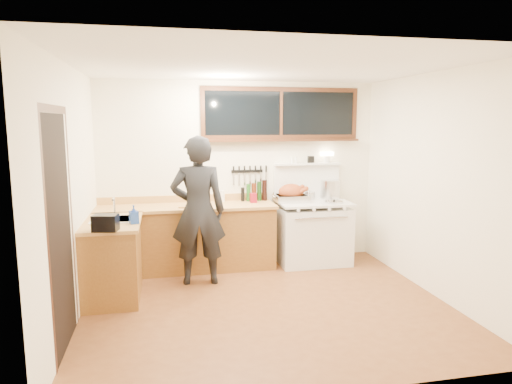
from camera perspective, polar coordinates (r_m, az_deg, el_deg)
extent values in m
cube|color=brown|center=(5.26, 1.37, -14.01)|extent=(4.00, 3.50, 0.02)
cube|color=white|center=(6.64, -2.03, 2.45)|extent=(4.00, 0.05, 2.60)
cube|color=white|center=(3.23, 8.54, -4.31)|extent=(4.00, 0.05, 2.60)
cube|color=white|center=(4.88, -22.45, -0.48)|extent=(0.05, 3.50, 2.60)
cube|color=white|center=(5.71, 21.63, 0.83)|extent=(0.05, 3.50, 2.60)
cube|color=white|center=(4.89, 1.48, 15.77)|extent=(4.00, 3.50, 0.05)
cube|color=brown|center=(6.39, -8.62, -5.83)|extent=(2.40, 0.60, 0.86)
cube|color=tan|center=(6.28, -8.71, -1.87)|extent=(2.44, 0.64, 0.04)
cube|color=tan|center=(6.56, -8.86, -0.81)|extent=(2.40, 0.03, 0.10)
sphere|color=#B78C38|center=(6.09, -18.00, -4.27)|extent=(0.03, 0.03, 0.03)
sphere|color=#B78C38|center=(6.05, -13.28, -4.16)|extent=(0.03, 0.03, 0.03)
sphere|color=#B78C38|center=(6.05, -8.54, -4.01)|extent=(0.03, 0.03, 0.03)
sphere|color=#B78C38|center=(6.10, -3.84, -3.84)|extent=(0.03, 0.03, 0.03)
sphere|color=#B78C38|center=(6.17, 0.31, -3.66)|extent=(0.03, 0.03, 0.03)
cube|color=brown|center=(5.62, -17.46, -8.17)|extent=(0.60, 1.05, 0.86)
cube|color=tan|center=(5.51, -17.57, -3.68)|extent=(0.64, 1.09, 0.04)
cube|color=white|center=(5.59, -17.37, -3.91)|extent=(0.45, 0.40, 0.14)
cube|color=white|center=(5.58, -17.40, -3.26)|extent=(0.50, 0.45, 0.01)
cylinder|color=silver|center=(5.73, -17.27, -1.77)|extent=(0.02, 0.02, 0.24)
cylinder|color=silver|center=(5.63, -17.40, -0.81)|extent=(0.02, 0.18, 0.02)
cube|color=white|center=(6.68, 7.08, -5.34)|extent=(1.00, 0.70, 0.82)
cube|color=white|center=(6.58, 7.16, -1.32)|extent=(1.02, 0.72, 0.03)
cube|color=white|center=(6.34, 8.08, -5.09)|extent=(0.88, 0.02, 0.46)
cylinder|color=silver|center=(6.26, 8.22, -3.20)|extent=(0.75, 0.02, 0.02)
cylinder|color=white|center=(6.15, 5.32, -2.33)|extent=(0.04, 0.03, 0.04)
cylinder|color=white|center=(6.21, 7.26, -2.24)|extent=(0.04, 0.03, 0.04)
cylinder|color=white|center=(6.29, 9.16, -2.15)|extent=(0.04, 0.03, 0.04)
cylinder|color=white|center=(6.37, 11.01, -2.06)|extent=(0.04, 0.03, 0.04)
cube|color=white|center=(6.84, 6.35, 1.32)|extent=(1.00, 0.05, 0.50)
cube|color=white|center=(6.78, 6.46, 3.51)|extent=(1.00, 0.12, 0.03)
cylinder|color=white|center=(6.87, 8.85, 4.08)|extent=(0.10, 0.10, 0.10)
cube|color=#FFE5B2|center=(6.87, 8.87, 4.74)|extent=(0.18, 0.09, 0.06)
cube|color=black|center=(6.79, 6.87, 4.06)|extent=(0.09, 0.05, 0.10)
cylinder|color=white|center=(6.72, 5.01, 4.00)|extent=(0.04, 0.04, 0.09)
cylinder|color=white|center=(6.71, 4.51, 4.00)|extent=(0.04, 0.04, 0.09)
cube|color=black|center=(6.68, 3.15, 9.79)|extent=(2.20, 0.01, 0.62)
cube|color=#341A0E|center=(6.69, 3.18, 12.70)|extent=(2.32, 0.04, 0.06)
cube|color=#341A0E|center=(6.68, 3.13, 6.87)|extent=(2.32, 0.04, 0.06)
cube|color=#341A0E|center=(6.48, -6.69, 9.78)|extent=(0.06, 0.04, 0.62)
cube|color=#341A0E|center=(7.05, 12.20, 9.55)|extent=(0.06, 0.04, 0.62)
cube|color=#341A0E|center=(6.68, 3.15, 9.79)|extent=(0.04, 0.04, 0.62)
cube|color=#341A0E|center=(6.64, 3.23, 6.47)|extent=(2.32, 0.13, 0.03)
cube|color=black|center=(4.39, -23.16, -4.83)|extent=(0.01, 0.86, 2.10)
cube|color=#341A0E|center=(3.92, -24.50, -6.45)|extent=(0.01, 0.07, 2.10)
cube|color=#341A0E|center=(4.85, -21.99, -3.51)|extent=(0.01, 0.07, 2.10)
cube|color=#341A0E|center=(4.28, -23.99, 9.47)|extent=(0.01, 1.04, 0.07)
cube|color=black|center=(6.62, -1.12, 2.61)|extent=(0.46, 0.02, 0.04)
cube|color=silver|center=(6.58, -2.81, 1.60)|extent=(0.02, 0.00, 0.18)
cube|color=black|center=(6.56, -2.82, 2.82)|extent=(0.02, 0.02, 0.10)
cube|color=silver|center=(6.59, -2.12, 1.62)|extent=(0.02, 0.00, 0.18)
cube|color=black|center=(6.58, -2.13, 2.83)|extent=(0.02, 0.02, 0.10)
cube|color=silver|center=(6.61, -1.44, 1.64)|extent=(0.02, 0.00, 0.18)
cube|color=black|center=(6.59, -1.44, 2.85)|extent=(0.02, 0.02, 0.10)
cube|color=silver|center=(6.62, -0.76, 1.66)|extent=(0.03, 0.00, 0.18)
cube|color=black|center=(6.60, -0.76, 2.86)|extent=(0.02, 0.02, 0.10)
cube|color=silver|center=(6.64, -0.08, 1.67)|extent=(0.03, 0.00, 0.18)
cube|color=black|center=(6.62, -0.08, 2.88)|extent=(0.02, 0.02, 0.10)
cube|color=silver|center=(6.65, 0.60, 1.69)|extent=(0.03, 0.00, 0.18)
cube|color=black|center=(6.64, 0.60, 2.89)|extent=(0.02, 0.02, 0.10)
cube|color=silver|center=(6.67, 1.27, 1.71)|extent=(0.03, 0.00, 0.18)
cube|color=black|center=(6.65, 1.28, 2.90)|extent=(0.02, 0.02, 0.10)
imported|color=black|center=(5.72, -7.24, -2.34)|extent=(0.71, 0.49, 1.87)
imported|color=#2043A4|center=(5.27, -15.03, -2.73)|extent=(0.12, 0.12, 0.21)
cube|color=black|center=(5.01, -18.30, -3.68)|extent=(0.28, 0.22, 0.17)
cube|color=tan|center=(6.18, -7.56, -1.74)|extent=(0.46, 0.40, 0.02)
ellipsoid|color=#903E1A|center=(6.17, -7.57, -1.14)|extent=(0.25, 0.21, 0.12)
sphere|color=#903E1A|center=(6.22, -6.72, -0.81)|extent=(0.05, 0.05, 0.05)
sphere|color=#903E1A|center=(6.13, -6.64, -0.96)|extent=(0.05, 0.05, 0.05)
cube|color=silver|center=(6.53, 4.40, -0.78)|extent=(0.48, 0.36, 0.10)
cube|color=#3F3F42|center=(6.52, 4.41, -0.48)|extent=(0.42, 0.31, 0.03)
torus|color=silver|center=(6.45, 2.30, -0.42)|extent=(0.02, 0.10, 0.10)
torus|color=silver|center=(6.59, 6.47, -0.28)|extent=(0.02, 0.10, 0.10)
ellipsoid|color=#903E1A|center=(6.51, 4.41, 0.00)|extent=(0.37, 0.28, 0.24)
cylinder|color=#903E1A|center=(6.46, 5.71, 0.09)|extent=(0.13, 0.06, 0.10)
sphere|color=#903E1A|center=(6.47, 6.29, 0.42)|extent=(0.07, 0.07, 0.07)
cylinder|color=#903E1A|center=(6.63, 5.25, 0.32)|extent=(0.13, 0.06, 0.10)
sphere|color=#903E1A|center=(6.64, 5.82, 0.64)|extent=(0.07, 0.07, 0.07)
cylinder|color=silver|center=(6.87, 9.29, 0.35)|extent=(0.34, 0.34, 0.27)
cylinder|color=silver|center=(6.73, 6.73, -0.46)|extent=(0.19, 0.19, 0.11)
cylinder|color=black|center=(6.84, 6.72, 0.09)|extent=(0.06, 0.15, 0.02)
cylinder|color=silver|center=(6.53, 9.73, -1.21)|extent=(0.27, 0.27, 0.02)
sphere|color=black|center=(6.53, 9.74, -1.06)|extent=(0.03, 0.03, 0.03)
cube|color=maroon|center=(6.42, -0.34, -0.74)|extent=(0.09, 0.07, 0.14)
cylinder|color=white|center=(6.53, -4.29, -0.50)|extent=(0.09, 0.09, 0.16)
cylinder|color=black|center=(6.54, -1.68, -0.29)|extent=(0.05, 0.05, 0.20)
cylinder|color=black|center=(6.55, -0.95, -0.05)|extent=(0.06, 0.06, 0.25)
cylinder|color=black|center=(6.56, -0.27, 0.01)|extent=(0.07, 0.07, 0.26)
cylinder|color=black|center=(6.58, 0.41, 0.12)|extent=(0.06, 0.06, 0.28)
cylinder|color=black|center=(6.59, 1.07, 0.22)|extent=(0.07, 0.07, 0.30)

